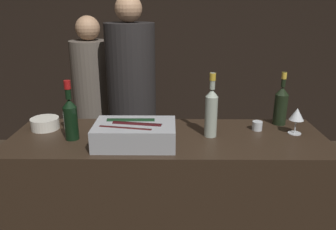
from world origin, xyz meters
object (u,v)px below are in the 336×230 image
object	(u,v)px
wine_glass	(297,115)
red_wine_bottle_burgundy	(70,116)
ice_bin_with_bottles	(134,133)
person_in_hoodie	(93,99)
rose_wine_bottle	(211,110)
person_blond_tee	(132,97)
bowl_white	(45,123)
champagne_bottle	(281,104)
candle_votive	(257,126)

from	to	relation	value
wine_glass	red_wine_bottle_burgundy	size ratio (longest dim) A/B	0.46
ice_bin_with_bottles	person_in_hoodie	size ratio (longest dim) A/B	0.26
rose_wine_bottle	person_blond_tee	xyz separation A→B (m)	(-0.55, 0.86, -0.17)
person_blond_tee	bowl_white	bearing A→B (deg)	-56.12
rose_wine_bottle	person_blond_tee	size ratio (longest dim) A/B	0.20
champagne_bottle	person_blond_tee	world-z (taller)	person_blond_tee
candle_votive	red_wine_bottle_burgundy	world-z (taller)	red_wine_bottle_burgundy
bowl_white	rose_wine_bottle	distance (m)	1.01
bowl_white	rose_wine_bottle	xyz separation A→B (m)	(1.00, -0.11, 0.12)
ice_bin_with_bottles	wine_glass	xyz separation A→B (m)	(0.93, 0.16, 0.05)
bowl_white	wine_glass	bearing A→B (deg)	-2.48
rose_wine_bottle	person_in_hoodie	bearing A→B (deg)	129.94
bowl_white	red_wine_bottle_burgundy	world-z (taller)	red_wine_bottle_burgundy
red_wine_bottle_burgundy	person_in_hoodie	distance (m)	1.21
champagne_bottle	person_blond_tee	bearing A→B (deg)	147.17
bowl_white	person_in_hoodie	bearing A→B (deg)	87.02
candle_votive	red_wine_bottle_burgundy	distance (m)	1.10
rose_wine_bottle	champagne_bottle	bearing A→B (deg)	23.92
rose_wine_bottle	person_in_hoodie	xyz separation A→B (m)	(-0.94, 1.13, -0.26)
wine_glass	bowl_white	bearing A→B (deg)	177.52
wine_glass	red_wine_bottle_burgundy	world-z (taller)	red_wine_bottle_burgundy
bowl_white	person_blond_tee	distance (m)	0.87
ice_bin_with_bottles	rose_wine_bottle	distance (m)	0.45
candle_votive	person_in_hoodie	distance (m)	1.61
ice_bin_with_bottles	champagne_bottle	world-z (taller)	champagne_bottle
champagne_bottle	ice_bin_with_bottles	bearing A→B (deg)	-159.76
champagne_bottle	person_in_hoodie	bearing A→B (deg)	146.70
candle_votive	person_blond_tee	distance (m)	1.14
wine_glass	red_wine_bottle_burgundy	xyz separation A→B (m)	(-1.29, -0.09, 0.02)
red_wine_bottle_burgundy	champagne_bottle	size ratio (longest dim) A/B	1.01
red_wine_bottle_burgundy	person_blond_tee	size ratio (longest dim) A/B	0.19
person_blond_tee	champagne_bottle	bearing A→B (deg)	31.54
wine_glass	rose_wine_bottle	xyz separation A→B (m)	(-0.50, -0.04, 0.04)
ice_bin_with_bottles	champagne_bottle	size ratio (longest dim) A/B	1.30
candle_votive	red_wine_bottle_burgundy	bearing A→B (deg)	-172.18
ice_bin_with_bottles	red_wine_bottle_burgundy	size ratio (longest dim) A/B	1.29
ice_bin_with_bottles	bowl_white	distance (m)	0.62
bowl_white	wine_glass	size ratio (longest dim) A/B	1.08
ice_bin_with_bottles	bowl_white	xyz separation A→B (m)	(-0.57, 0.23, -0.03)
person_blond_tee	person_in_hoodie	bearing A→B (deg)	-150.15
person_blond_tee	candle_votive	bearing A→B (deg)	22.44
ice_bin_with_bottles	red_wine_bottle_burgundy	distance (m)	0.37
bowl_white	person_in_hoodie	distance (m)	1.03
candle_votive	person_in_hoodie	xyz separation A→B (m)	(-1.24, 1.03, -0.13)
red_wine_bottle_burgundy	person_blond_tee	distance (m)	0.95
red_wine_bottle_burgundy	person_blond_tee	world-z (taller)	person_blond_tee
red_wine_bottle_burgundy	rose_wine_bottle	world-z (taller)	rose_wine_bottle
bowl_white	person_blond_tee	bearing A→B (deg)	59.51
red_wine_bottle_burgundy	champagne_bottle	distance (m)	1.27
champagne_bottle	candle_votive	bearing A→B (deg)	-147.07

